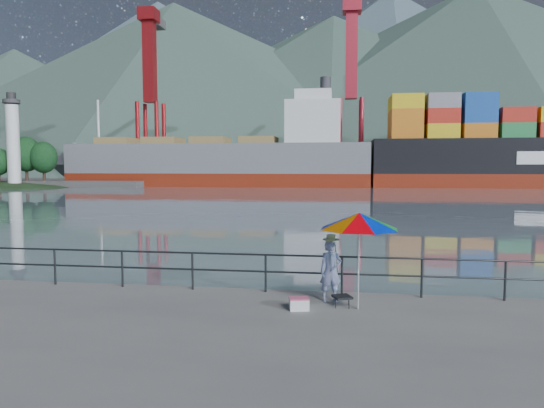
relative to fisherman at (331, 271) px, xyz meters
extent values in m
cube|color=slate|center=(-2.72, -4.55, -1.01)|extent=(24.00, 11.00, 0.50)
cube|color=slate|center=(-2.72, 128.95, -0.76)|extent=(500.00, 280.00, 0.00)
cube|color=#514F4C|center=(7.28, 91.95, -0.76)|extent=(200.00, 40.00, 0.40)
cylinder|color=#2D3033|center=(-2.72, 0.65, 0.24)|extent=(22.00, 0.05, 0.05)
cylinder|color=#2D3033|center=(-2.72, 0.65, -0.21)|extent=(22.00, 0.05, 0.05)
cube|color=#2D3033|center=(-2.72, 0.65, -0.26)|extent=(22.00, 0.06, 1.00)
cone|color=#385147|center=(-142.72, 188.95, 26.74)|extent=(228.80, 228.80, 55.00)
cone|color=#385147|center=(-72.72, 198.95, 36.74)|extent=(312.00, 312.00, 75.00)
cone|color=#385147|center=(-2.72, 203.95, 33.24)|extent=(282.88, 282.88, 68.00)
cone|color=#385147|center=(57.28, 208.95, 39.24)|extent=(332.80, 332.80, 80.00)
cylinder|color=white|center=(-51.72, 59.95, 5.74)|extent=(2.00, 2.00, 13.00)
cylinder|color=#2D2D2D|center=(-51.72, 59.95, 13.24)|extent=(1.80, 1.80, 2.00)
cube|color=#267F3F|center=(7.28, 90.95, 3.14)|extent=(6.00, 2.40, 7.80)
cube|color=red|center=(13.78, 90.95, 1.84)|extent=(6.00, 2.40, 5.20)
cube|color=orange|center=(20.28, 90.95, 0.54)|extent=(6.00, 2.40, 2.60)
cube|color=yellow|center=(26.78, 90.95, 1.84)|extent=(6.00, 2.40, 5.20)
cube|color=gray|center=(33.28, 90.95, 0.54)|extent=(6.00, 2.40, 2.60)
cube|color=#267F3F|center=(39.78, 90.95, 3.14)|extent=(6.00, 2.40, 7.80)
cube|color=red|center=(7.28, 93.95, 3.14)|extent=(6.00, 2.40, 7.80)
cube|color=yellow|center=(13.78, 93.95, 0.54)|extent=(6.00, 2.40, 2.60)
cube|color=gray|center=(20.28, 93.95, 3.14)|extent=(6.00, 2.40, 7.80)
cube|color=orange|center=(26.78, 93.95, 3.14)|extent=(6.00, 2.40, 7.80)
cube|color=#267F3F|center=(33.28, 93.95, 0.54)|extent=(6.00, 2.40, 2.60)
cube|color=orange|center=(39.78, 93.95, 1.84)|extent=(6.00, 2.40, 5.20)
cube|color=red|center=(7.28, 96.95, 3.14)|extent=(6.00, 2.40, 7.80)
cube|color=orange|center=(13.78, 96.95, 0.54)|extent=(6.00, 2.40, 2.60)
imported|color=#2F438F|center=(0.00, 0.00, 0.00)|extent=(0.64, 0.51, 1.52)
cylinder|color=white|center=(0.65, -0.56, 0.28)|extent=(0.04, 0.04, 2.08)
cone|color=#E7000A|center=(0.65, -0.56, 1.32)|extent=(2.36, 2.36, 0.38)
cube|color=black|center=(0.28, -0.41, -0.52)|extent=(0.52, 0.52, 0.05)
cube|color=#2D3033|center=(0.28, -0.41, -0.66)|extent=(0.33, 0.33, 0.21)
cube|color=silver|center=(-0.71, -0.80, -0.63)|extent=(0.50, 0.38, 0.26)
cylinder|color=black|center=(0.13, 1.00, -0.76)|extent=(0.10, 1.58, 1.11)
cube|color=maroon|center=(-20.78, 70.54, -0.01)|extent=(51.89, 8.98, 2.50)
cube|color=slate|center=(-20.78, 70.54, 3.74)|extent=(51.89, 8.98, 5.00)
cube|color=silver|center=(-4.18, 70.54, 9.74)|extent=(9.00, 7.54, 7.00)
cube|color=maroon|center=(32.26, 71.88, -0.01)|extent=(53.17, 8.86, 2.50)
cube|color=black|center=(32.26, 71.88, 4.04)|extent=(53.17, 8.86, 5.60)
camera|label=1|loc=(0.18, -11.82, 2.59)|focal=32.00mm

